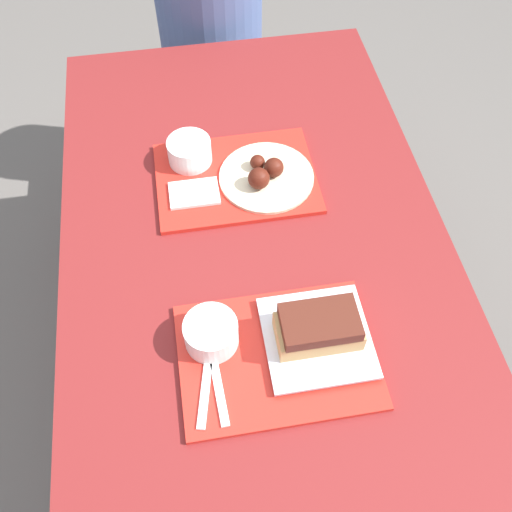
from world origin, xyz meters
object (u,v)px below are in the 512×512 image
bowl_coleslaw_far (189,150)px  tray_near (277,356)px  tray_far (236,178)px  wings_plate_far (265,175)px  bowl_coleslaw_near (211,332)px  brisket_sandwich_plate (318,332)px  person_seated_across (210,15)px

bowl_coleslaw_far → tray_near: bearing=-78.2°
tray_near → tray_far: bearing=91.4°
tray_far → wings_plate_far: 0.07m
bowl_coleslaw_near → brisket_sandwich_plate: bearing=-9.3°
tray_far → wings_plate_far: (0.07, -0.02, 0.02)m
tray_far → bowl_coleslaw_far: bowl_coleslaw_far is taller
wings_plate_far → brisket_sandwich_plate: bearing=-86.7°
tray_near → brisket_sandwich_plate: (0.08, 0.02, 0.04)m
tray_far → tray_near: bearing=-88.6°
tray_near → person_seated_across: size_ratio=0.56×
wings_plate_far → person_seated_across: size_ratio=0.33×
tray_near → bowl_coleslaw_far: (-0.11, 0.55, 0.04)m
tray_far → wings_plate_far: wings_plate_far is taller
tray_near → bowl_coleslaw_near: bearing=156.9°
bowl_coleslaw_near → wings_plate_far: (0.18, 0.40, -0.02)m
tray_near → bowl_coleslaw_near: size_ratio=3.61×
tray_near → brisket_sandwich_plate: bearing=12.6°
tray_near → wings_plate_far: wings_plate_far is taller
bowl_coleslaw_near → bowl_coleslaw_far: 0.49m
tray_near → tray_far: same height
tray_near → bowl_coleslaw_far: bowl_coleslaw_far is taller
brisket_sandwich_plate → person_seated_across: person_seated_across is taller
tray_far → brisket_sandwich_plate: brisket_sandwich_plate is taller
tray_near → bowl_coleslaw_far: 0.56m
person_seated_across → bowl_coleslaw_far: bearing=-100.2°
brisket_sandwich_plate → wings_plate_far: bearing=93.3°
person_seated_across → brisket_sandwich_plate: bearing=-86.7°
bowl_coleslaw_near → bowl_coleslaw_far: same height
tray_far → bowl_coleslaw_near: (-0.11, -0.42, 0.04)m
wings_plate_far → tray_far: bearing=163.0°
bowl_coleslaw_far → wings_plate_far: same height
wings_plate_far → person_seated_across: bearing=93.2°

